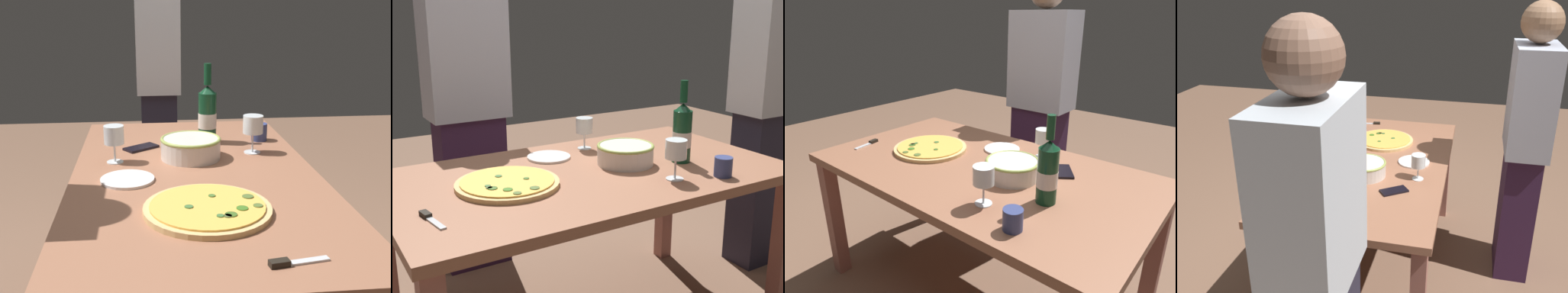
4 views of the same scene
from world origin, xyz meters
TOP-DOWN VIEW (x-y plane):
  - dining_table at (0.00, 0.00)m, footprint 1.60×0.90m
  - pizza at (-0.35, -0.01)m, footprint 0.39×0.39m
  - serving_bowl at (0.19, 0.00)m, footprint 0.24×0.24m
  - wine_bottle at (0.41, -0.10)m, footprint 0.08×0.08m
  - wine_glass_near_pizza at (0.23, -0.26)m, footprint 0.08×0.08m
  - wine_glass_by_bottle at (0.16, 0.30)m, footprint 0.08×0.08m
  - cup_amber at (0.42, -0.33)m, footprint 0.07×0.07m
  - side_plate at (-0.05, 0.25)m, footprint 0.19×0.19m
  - cell_phone at (0.34, 0.20)m, footprint 0.14×0.16m
  - pizza_knife at (-0.68, -0.16)m, footprint 0.05×0.16m
  - person_host at (-0.20, 0.89)m, footprint 0.41×0.24m
  - person_guest_left at (1.21, 0.10)m, footprint 0.44×0.24m

SIDE VIEW (x-z plane):
  - dining_table at x=0.00m, z-range 0.28..1.03m
  - side_plate at x=-0.05m, z-range 0.75..0.76m
  - cell_phone at x=0.34m, z-range 0.75..0.76m
  - pizza_knife at x=-0.68m, z-range 0.75..0.76m
  - pizza at x=-0.35m, z-range 0.75..0.78m
  - cup_amber at x=0.42m, z-range 0.75..0.83m
  - serving_bowl at x=0.19m, z-range 0.75..0.84m
  - wine_glass_by_bottle at x=0.16m, z-range 0.78..0.93m
  - wine_glass_near_pizza at x=0.23m, z-range 0.78..0.94m
  - person_host at x=-0.20m, z-range 0.02..1.71m
  - wine_bottle at x=0.41m, z-range 0.71..1.06m
  - person_guest_left at x=1.21m, z-range 0.02..1.75m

